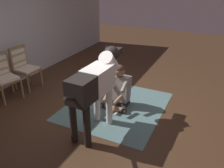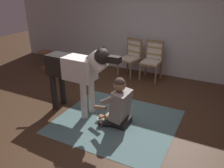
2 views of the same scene
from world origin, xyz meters
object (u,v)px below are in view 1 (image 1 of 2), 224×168
dining_chair_right_of_pair (24,65)px  hot_dog_on_plate (112,111)px  dining_chair_left_of_pair (3,74)px  large_dog (96,83)px  person_sitting_on_floor (119,90)px

dining_chair_right_of_pair → hot_dog_on_plate: dining_chair_right_of_pair is taller
dining_chair_left_of_pair → hot_dog_on_plate: bearing=-79.1°
dining_chair_right_of_pair → hot_dog_on_plate: (-0.14, -2.33, -0.52)m
hot_dog_on_plate → large_dog: bearing=178.1°
dining_chair_left_of_pair → person_sitting_on_floor: bearing=-72.4°
person_sitting_on_floor → dining_chair_right_of_pair: bearing=93.8°
dining_chair_left_of_pair → dining_chair_right_of_pair: size_ratio=1.00×
dining_chair_right_of_pair → large_dog: 2.43m
dining_chair_left_of_pair → dining_chair_right_of_pair: bearing=0.2°
dining_chair_right_of_pair → hot_dog_on_plate: 2.39m
dining_chair_left_of_pair → dining_chair_right_of_pair: 0.58m
dining_chair_left_of_pair → hot_dog_on_plate: size_ratio=3.83×
dining_chair_right_of_pair → large_dog: size_ratio=0.59×
dining_chair_right_of_pair → large_dog: bearing=-106.8°
person_sitting_on_floor → large_dog: 0.99m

